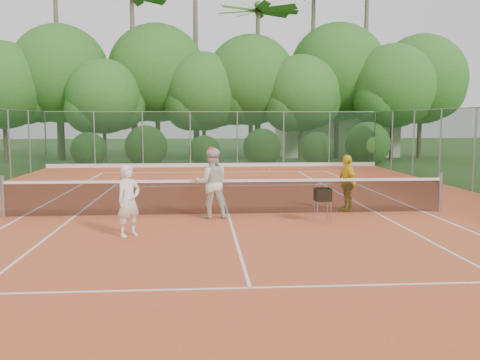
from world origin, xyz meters
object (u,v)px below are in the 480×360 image
object	(u,v)px
player_center_grp	(212,183)
player_white	(129,201)
player_yellow	(347,183)
ball_hopper	(323,195)

from	to	relation	value
player_center_grp	player_white	bearing A→B (deg)	-131.70
player_yellow	ball_hopper	size ratio (longest dim) A/B	1.84
player_center_grp	ball_hopper	xyz separation A→B (m)	(2.76, -0.84, -0.24)
player_yellow	player_center_grp	bearing A→B (deg)	-90.86
player_white	ball_hopper	world-z (taller)	player_white
player_center_grp	player_yellow	distance (m)	3.92
player_yellow	ball_hopper	world-z (taller)	player_yellow
player_yellow	ball_hopper	distance (m)	1.98
player_center_grp	ball_hopper	bearing A→B (deg)	-16.97
player_white	ball_hopper	size ratio (longest dim) A/B	1.83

